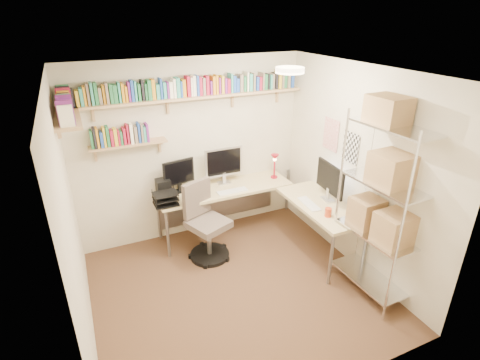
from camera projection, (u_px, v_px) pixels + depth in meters
name	position (u px, v px, depth m)	size (l,w,h in m)	color
ground	(237.00, 289.00, 4.44)	(3.20, 3.20, 0.00)	#46291E
room_shell	(236.00, 169.00, 3.80)	(3.24, 3.04, 2.52)	beige
wall_shelves	(160.00, 100.00, 4.51)	(3.12, 1.09, 0.80)	tan
corner_desk	(240.00, 193.00, 5.12)	(2.29, 1.93, 1.29)	beige
office_chair	(206.00, 227.00, 4.90)	(0.60, 0.61, 1.04)	black
wire_rack	(384.00, 188.00, 3.91)	(0.48, 0.93, 2.27)	silver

